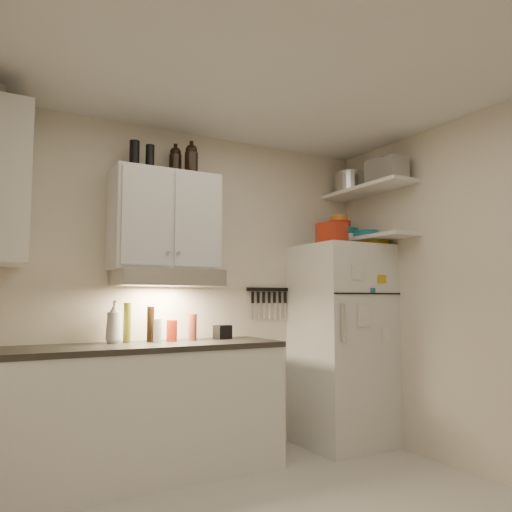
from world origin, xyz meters
TOP-DOWN VIEW (x-y plane):
  - ceiling at (0.00, 0.00)m, footprint 3.20×3.00m
  - back_wall at (0.00, 1.51)m, footprint 3.20×0.02m
  - right_wall at (1.61, 0.00)m, footprint 0.02×3.00m
  - base_cabinet at (-0.55, 1.20)m, footprint 2.10×0.60m
  - countertop at (-0.55, 1.20)m, footprint 2.10×0.62m
  - upper_cabinet at (-0.30, 1.33)m, footprint 0.80×0.33m
  - range_hood at (-0.30, 1.27)m, footprint 0.76×0.46m
  - fridge at (1.25, 1.16)m, footprint 0.70×0.68m
  - shelf_hi at (1.45, 1.02)m, footprint 0.30×0.95m
  - shelf_lo at (1.45, 1.02)m, footprint 0.30×0.95m
  - knife_strip at (0.70, 1.49)m, footprint 0.42×0.02m
  - dutch_oven at (1.04, 1.02)m, footprint 0.36×0.36m
  - book_stack at (1.47, 1.01)m, footprint 0.22×0.26m
  - spice_jar at (1.34, 1.13)m, footprint 0.09×0.09m
  - stock_pot at (1.50, 1.32)m, footprint 0.33×0.33m
  - tin_a at (1.49, 0.88)m, footprint 0.23×0.21m
  - tin_b at (1.44, 0.70)m, footprint 0.19×0.19m
  - bowl_teal at (1.40, 1.29)m, footprint 0.26×0.26m
  - bowl_orange at (1.34, 1.29)m, footprint 0.21×0.21m
  - bowl_yellow at (1.34, 1.29)m, footprint 0.16×0.16m
  - plates at (1.44, 1.04)m, footprint 0.29×0.29m
  - growler_a at (-0.21, 1.37)m, footprint 0.11×0.11m
  - growler_b at (-0.11, 1.28)m, footprint 0.14×0.14m
  - thermos_a at (-0.44, 1.30)m, footprint 0.08×0.08m
  - thermos_b at (-0.54, 1.34)m, footprint 0.09×0.09m
  - soap_bottle at (-0.66, 1.34)m, footprint 0.15×0.15m
  - pepper_mill at (-0.08, 1.31)m, footprint 0.08×0.08m
  - oil_bottle at (-0.57, 1.36)m, footprint 0.07×0.07m
  - vinegar_bottle at (-0.40, 1.33)m, footprint 0.07×0.07m
  - clear_bottle at (-0.37, 1.25)m, footprint 0.07×0.07m
  - red_jar at (-0.25, 1.30)m, footprint 0.10×0.10m
  - caddy at (0.19, 1.33)m, footprint 0.14×0.12m

SIDE VIEW (x-z plane):
  - base_cabinet at x=-0.55m, z-range 0.00..0.88m
  - fridge at x=1.25m, z-range 0.00..1.70m
  - countertop at x=-0.55m, z-range 0.88..0.92m
  - caddy at x=0.19m, z-range 0.92..1.03m
  - red_jar at x=-0.25m, z-range 0.92..1.08m
  - clear_bottle at x=-0.37m, z-range 0.92..1.09m
  - pepper_mill at x=-0.08m, z-range 0.92..1.12m
  - vinegar_bottle at x=-0.40m, z-range 0.92..1.18m
  - oil_bottle at x=-0.57m, z-range 0.92..1.21m
  - soap_bottle at x=-0.66m, z-range 0.92..1.26m
  - back_wall at x=0.00m, z-range 0.00..2.60m
  - right_wall at x=1.61m, z-range 0.00..2.60m
  - knife_strip at x=0.70m, z-range 1.31..1.33m
  - range_hood at x=-0.30m, z-range 1.33..1.45m
  - book_stack at x=1.47m, z-range 1.70..1.78m
  - spice_jar at x=1.34m, z-range 1.70..1.81m
  - shelf_lo at x=1.45m, z-range 1.75..1.77m
  - dutch_oven at x=1.04m, z-range 1.70..1.86m
  - plates at x=1.44m, z-range 1.77..1.83m
  - upper_cabinet at x=-0.30m, z-range 1.45..2.20m
  - bowl_teal at x=1.40m, z-range 1.77..1.88m
  - bowl_orange at x=1.34m, z-range 1.88..1.94m
  - bowl_yellow at x=1.34m, z-range 1.94..2.00m
  - shelf_hi at x=1.45m, z-range 2.19..2.22m
  - thermos_a at x=-0.44m, z-range 2.20..2.39m
  - thermos_b at x=-0.54m, z-range 2.20..2.42m
  - tin_b at x=1.44m, z-range 2.21..2.40m
  - growler_a at x=-0.21m, z-range 2.20..2.43m
  - stock_pot at x=1.50m, z-range 2.21..2.42m
  - growler_b at x=-0.11m, z-range 2.20..2.44m
  - tin_a at x=1.49m, z-range 2.21..2.43m
  - ceiling at x=0.00m, z-range 2.60..2.62m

